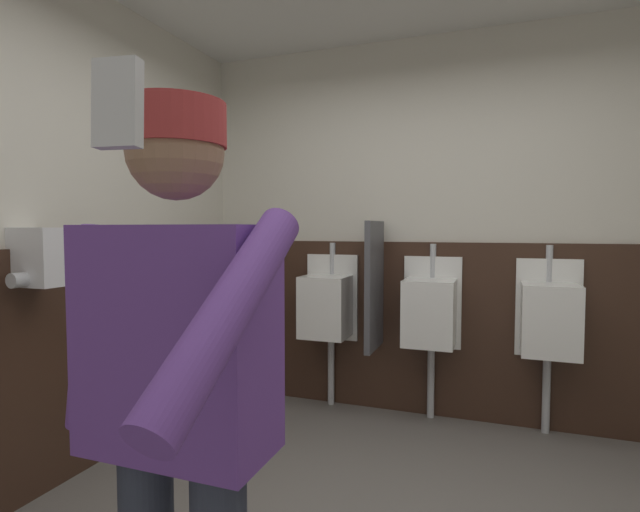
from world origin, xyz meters
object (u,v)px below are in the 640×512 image
object	(u,v)px
urinal_right	(550,318)
person	(177,374)
urinal_middle	(430,311)
urinal_left	(327,305)
cell_phone	(118,104)
hand_dryer	(39,258)

from	to	relation	value
urinal_right	person	distance (m)	2.61
urinal_right	urinal_middle	bearing A→B (deg)	180.00
urinal_left	urinal_right	world-z (taller)	same
urinal_left	urinal_right	xyz separation A→B (m)	(1.50, 0.00, 0.00)
urinal_middle	person	world-z (taller)	person
person	cell_phone	size ratio (longest dim) A/B	15.02
urinal_right	hand_dryer	size ratio (longest dim) A/B	4.43
urinal_right	cell_phone	bearing A→B (deg)	-104.79
urinal_right	hand_dryer	world-z (taller)	hand_dryer
person	hand_dryer	xyz separation A→B (m)	(-1.31, 0.70, 0.22)
person	cell_phone	xyz separation A→B (m)	(0.30, -0.50, 0.52)
person	cell_phone	distance (m)	0.78
urinal_right	cell_phone	world-z (taller)	cell_phone
urinal_middle	person	bearing A→B (deg)	-97.37
person	urinal_left	bearing A→B (deg)	100.55
urinal_middle	person	xyz separation A→B (m)	(-0.31, -2.38, 0.21)
urinal_right	cell_phone	distance (m)	3.06
urinal_right	hand_dryer	distance (m)	2.93
urinal_middle	urinal_left	bearing A→B (deg)	180.00
cell_phone	urinal_right	bearing A→B (deg)	66.15
person	hand_dryer	distance (m)	1.50
urinal_middle	cell_phone	world-z (taller)	cell_phone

